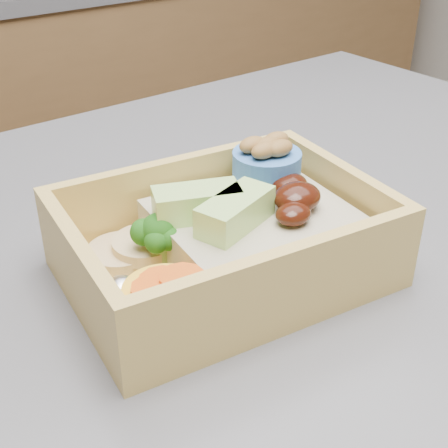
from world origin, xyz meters
TOP-DOWN VIEW (x-y plane):
  - bento_box at (0.16, -0.01)m, footprint 0.21×0.17m

SIDE VIEW (x-z plane):
  - bento_box at x=0.16m, z-range 0.91..0.98m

